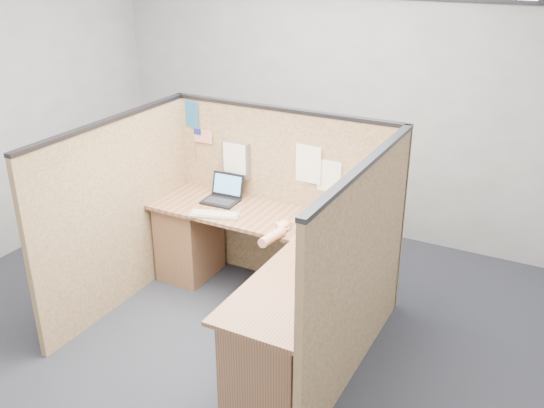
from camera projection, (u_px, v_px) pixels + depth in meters
The scene contains 13 objects.
floor at pixel (222, 337), 4.55m from camera, with size 5.00×5.00×0.00m, color black.
wall_back at pixel (343, 91), 5.81m from camera, with size 5.00×5.00×0.00m, color gray.
cubicle_partitions at pixel (249, 223), 4.58m from camera, with size 2.06×1.83×1.53m.
l_desk at pixel (262, 280), 4.54m from camera, with size 1.95×1.75×0.73m.
laptop at pixel (224, 194), 5.06m from camera, with size 0.30×0.29×0.21m.
keyboard at pixel (214, 215), 4.78m from camera, with size 0.41×0.25×0.03m.
mouse at pixel (283, 227), 4.55m from camera, with size 0.11×0.07×0.05m, color silver.
hand_forearm at pixel (276, 233), 4.43m from camera, with size 0.11×0.39×0.08m.
blue_poster at pixel (190, 114), 5.16m from camera, with size 0.17×0.00×0.23m, color #215F99.
american_flag at pixel (201, 137), 5.18m from camera, with size 0.18×0.01×0.32m.
file_holder at pixel (236, 160), 5.07m from camera, with size 0.24×0.05×0.31m.
paper_left at pixel (307, 164), 4.79m from camera, with size 0.24×0.00×0.31m, color white.
paper_right at pixel (329, 176), 4.74m from camera, with size 0.20×0.00×0.26m, color white.
Camera 1 is at (2.10, -3.15, 2.74)m, focal length 40.00 mm.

